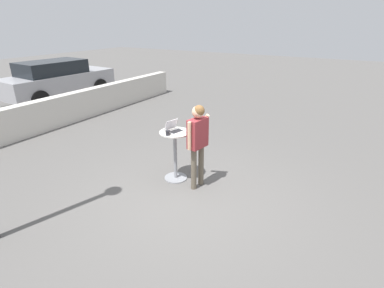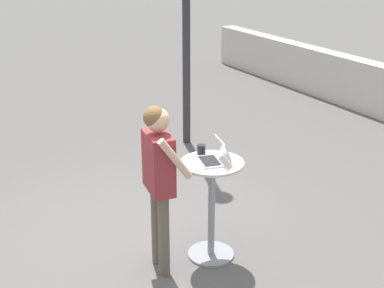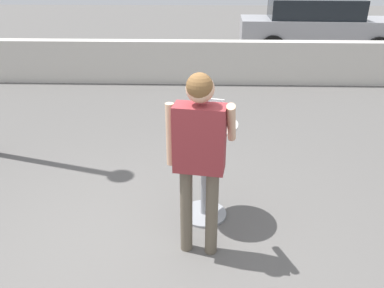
{
  "view_description": "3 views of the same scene",
  "coord_description": "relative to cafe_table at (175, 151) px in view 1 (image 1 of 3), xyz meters",
  "views": [
    {
      "loc": [
        -4.07,
        -2.52,
        3.09
      ],
      "look_at": [
        0.47,
        0.18,
        0.9
      ],
      "focal_mm": 28.0,
      "sensor_mm": 36.0,
      "label": 1
    },
    {
      "loc": [
        4.58,
        -1.85,
        3.08
      ],
      "look_at": [
        0.4,
        0.47,
        1.21
      ],
      "focal_mm": 50.0,
      "sensor_mm": 36.0,
      "label": 2
    },
    {
      "loc": [
        0.52,
        -2.66,
        2.38
      ],
      "look_at": [
        0.42,
        0.23,
        1.01
      ],
      "focal_mm": 35.0,
      "sensor_mm": 36.0,
      "label": 3
    }
  ],
  "objects": [
    {
      "name": "standing_person",
      "position": [
        -0.05,
        -0.55,
        0.45
      ],
      "size": [
        0.58,
        0.34,
        1.68
      ],
      "color": "brown",
      "rests_on": "ground_plane"
    },
    {
      "name": "laptop",
      "position": [
        0.01,
        0.02,
        0.48
      ],
      "size": [
        0.37,
        0.35,
        0.23
      ],
      "color": "silver",
      "rests_on": "cafe_table"
    },
    {
      "name": "ground_plane",
      "position": [
        -0.53,
        -0.61,
        -0.62
      ],
      "size": [
        50.0,
        50.0,
        0.0
      ],
      "primitive_type": "plane",
      "color": "#5B5956"
    },
    {
      "name": "parked_car_near_street",
      "position": [
        3.24,
        8.0,
        0.2
      ],
      "size": [
        4.59,
        1.99,
        1.59
      ],
      "color": "#9E9EA3",
      "rests_on": "ground_plane"
    },
    {
      "name": "coffee_mug",
      "position": [
        -0.22,
        0.01,
        0.47
      ],
      "size": [
        0.12,
        0.09,
        0.1
      ],
      "color": "#232328",
      "rests_on": "cafe_table"
    },
    {
      "name": "pavement_kerb",
      "position": [
        -0.53,
        5.05,
        -0.16
      ],
      "size": [
        14.19,
        0.35,
        0.93
      ],
      "color": "beige",
      "rests_on": "ground_plane"
    },
    {
      "name": "cafe_table",
      "position": [
        0.0,
        0.0,
        0.0
      ],
      "size": [
        0.62,
        0.62,
        1.05
      ],
      "color": "gray",
      "rests_on": "ground_plane"
    }
  ]
}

